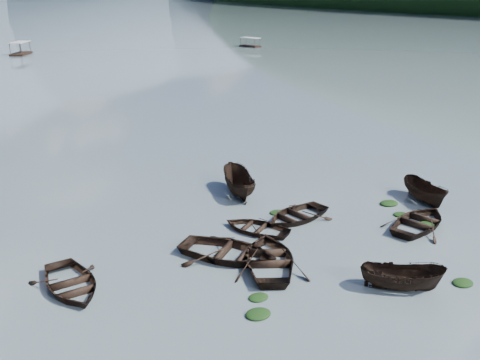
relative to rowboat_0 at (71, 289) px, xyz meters
name	(u,v)px	position (x,y,z in m)	size (l,w,h in m)	color
ground_plane	(369,310)	(10.91, -7.45, 0.00)	(2400.00, 2400.00, 0.00)	slate
rowboat_0	(71,289)	(0.00, 0.00, 0.00)	(3.21, 4.49, 0.93)	black
rowboat_1	(270,264)	(9.15, -2.12, 0.00)	(3.63, 5.08, 1.05)	black
rowboat_2	(401,289)	(13.32, -6.78, 0.00)	(1.42, 3.76, 1.45)	black
rowboat_3	(256,231)	(10.43, 1.58, 0.00)	(2.74, 3.84, 0.80)	black
rowboat_4	(419,226)	(19.02, -2.13, 0.00)	(3.37, 4.72, 0.98)	black
rowboat_5	(424,201)	(22.11, 0.60, 0.00)	(1.52, 4.04, 1.56)	black
rowboat_6	(228,257)	(7.64, -0.55, 0.00)	(3.66, 5.13, 1.06)	black
rowboat_7	(296,219)	(13.30, 1.96, 0.00)	(3.14, 4.40, 0.91)	black
rowboat_8	(238,194)	(12.11, 7.16, 0.00)	(1.73, 4.60, 1.78)	black
weed_clump_0	(258,315)	(6.54, -5.68, 0.00)	(1.11, 0.91, 0.24)	black
weed_clump_1	(258,298)	(7.18, -4.54, 0.00)	(0.92, 0.73, 0.20)	black
weed_clump_2	(463,284)	(16.16, -7.75, 0.00)	(1.03, 0.82, 0.22)	black
weed_clump_3	(400,215)	(19.17, -0.42, 0.00)	(0.90, 0.76, 0.20)	black
weed_clump_4	(426,226)	(19.41, -2.24, 0.00)	(1.12, 0.89, 0.23)	black
weed_clump_6	(277,213)	(12.74, 3.19, 0.00)	(0.97, 0.81, 0.20)	black
weed_clump_7	(389,204)	(19.74, 1.21, 0.00)	(1.21, 0.97, 0.26)	black
pontoon_centre	(21,55)	(7.97, 97.83, 0.00)	(2.66, 6.39, 2.45)	black
pontoon_right	(250,47)	(57.33, 90.35, 0.00)	(2.17, 5.21, 2.00)	black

